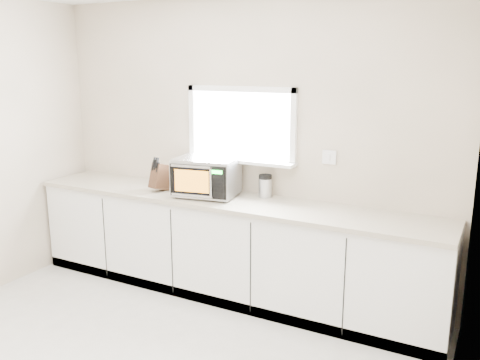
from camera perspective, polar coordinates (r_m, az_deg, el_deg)
The scene contains 7 objects.
back_wall at distance 4.73m, azimuth 0.19°, elevation 3.99°, with size 4.00×0.17×2.70m.
cabinets at distance 4.71m, azimuth -1.52°, elevation -7.68°, with size 3.92×0.60×0.88m, color white.
countertop at distance 4.56m, azimuth -1.62°, elevation -2.31°, with size 3.92×0.64×0.04m, color #B5AA95.
microwave at distance 4.61m, azimuth -3.79°, elevation 0.43°, with size 0.61×0.51×0.35m.
knife_block at distance 4.85m, azimuth -8.92°, elevation 0.44°, with size 0.16×0.25×0.33m.
cutting_board at distance 4.99m, azimuth -5.45°, elevation 1.12°, with size 0.32×0.32×0.02m, color brown.
coffee_grinder at distance 4.58m, azimuth 2.85°, elevation -0.65°, with size 0.15×0.15×0.21m.
Camera 1 is at (2.18, -2.13, 2.11)m, focal length 38.00 mm.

